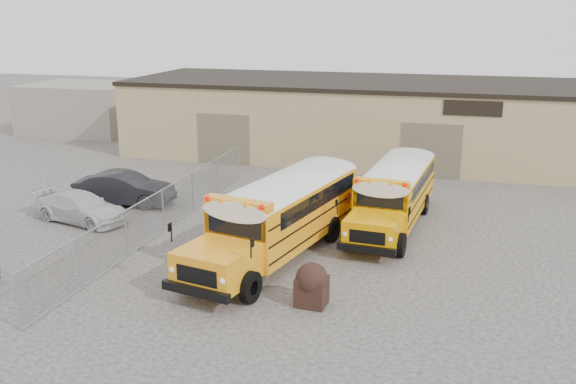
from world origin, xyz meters
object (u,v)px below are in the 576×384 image
(school_bus_right, at_px, (416,162))
(tarp_bundle, at_px, (312,284))
(school_bus_left, at_px, (345,175))
(car_white, at_px, (81,207))
(car_dark, at_px, (124,189))

(school_bus_right, xyz_separation_m, tarp_bundle, (-1.91, -14.05, -0.81))
(school_bus_left, height_order, school_bus_right, school_bus_left)
(school_bus_left, height_order, car_white, school_bus_left)
(school_bus_left, xyz_separation_m, car_white, (-10.66, -4.63, -1.06))
(tarp_bundle, bearing_deg, car_dark, 143.86)
(car_white, bearing_deg, tarp_bundle, -101.29)
(school_bus_right, height_order, tarp_bundle, school_bus_right)
(school_bus_left, distance_m, car_dark, 10.34)
(tarp_bundle, distance_m, car_white, 12.71)
(school_bus_right, xyz_separation_m, car_dark, (-12.96, -5.98, -0.75))
(tarp_bundle, xyz_separation_m, car_dark, (-11.05, 8.07, 0.06))
(tarp_bundle, height_order, car_white, tarp_bundle)
(school_bus_left, bearing_deg, car_dark, -169.78)
(car_white, bearing_deg, car_dark, 2.60)
(car_dark, bearing_deg, car_white, 164.80)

